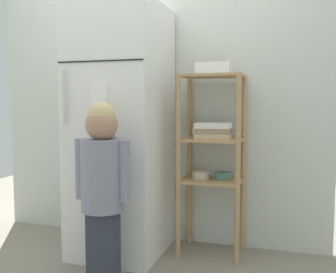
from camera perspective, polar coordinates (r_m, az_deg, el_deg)
The scene contains 6 objects.
ground_plane at distance 3.00m, azimuth -4.58°, elevation -16.62°, with size 6.00×6.00×0.00m, color gray.
kitchen_wall_back at distance 3.15m, azimuth -2.10°, elevation 5.70°, with size 2.74×0.03×2.29m, color silver.
refrigerator at distance 2.87m, azimuth -6.81°, elevation 0.76°, with size 0.62×0.70×1.79m.
child_standing at distance 2.38m, azimuth -9.54°, elevation -5.52°, with size 0.36×0.26×1.11m.
pantry_shelf_unit at distance 2.83m, azimuth 6.45°, elevation -1.33°, with size 0.45×0.35×1.30m.
fruit_bin at distance 2.84m, azimuth 6.45°, elevation 9.64°, with size 0.24×0.15×0.09m.
Camera 1 is at (1.05, -2.59, 1.09)m, focal length 41.74 mm.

